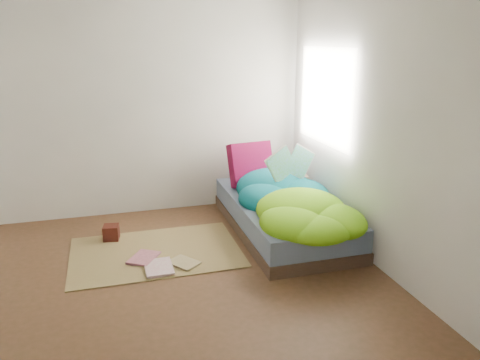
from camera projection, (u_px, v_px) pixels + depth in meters
name	position (u px, v px, depth m)	size (l,w,h in m)	color
ground	(181.00, 277.00, 4.06)	(3.50, 3.50, 0.00)	#46301B
room_walls	(174.00, 87.00, 3.59)	(3.54, 3.54, 2.62)	beige
bed	(282.00, 216.00, 5.00)	(1.00, 2.00, 0.34)	#3B2D20
duvet	(291.00, 192.00, 4.69)	(0.96, 1.84, 0.34)	#065767
rug	(156.00, 252.00, 4.52)	(1.60, 1.10, 0.01)	brown
pillow_floral	(278.00, 178.00, 5.53)	(0.61, 0.38, 0.14)	#EDE6CD
pillow_magenta	(251.00, 164.00, 5.41)	(0.50, 0.16, 0.50)	#4D052D
open_book	(291.00, 154.00, 4.88)	(0.49, 0.11, 0.30)	#328C2E
wooden_box	(111.00, 232.00, 4.77)	(0.15, 0.15, 0.15)	#3E180E
floor_book_a	(145.00, 269.00, 4.15)	(0.24, 0.33, 0.03)	silver
floor_book_b	(133.00, 257.00, 4.38)	(0.22, 0.30, 0.03)	#C67289
floor_book_c	(176.00, 267.00, 4.19)	(0.20, 0.27, 0.02)	tan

